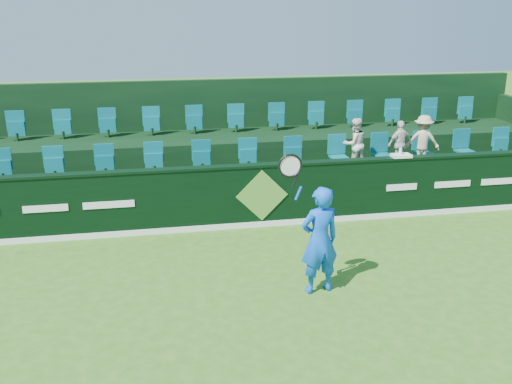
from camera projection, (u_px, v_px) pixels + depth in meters
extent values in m
plane|color=#306618|center=(313.00, 323.00, 8.43)|extent=(60.00, 60.00, 0.00)
cube|color=black|center=(261.00, 196.00, 11.96)|extent=(16.00, 0.20, 1.30)
cube|color=black|center=(261.00, 165.00, 11.75)|extent=(16.00, 0.24, 0.05)
cube|color=white|center=(262.00, 224.00, 12.04)|extent=(16.00, 0.02, 0.12)
cube|color=#599134|center=(262.00, 196.00, 11.84)|extent=(1.10, 0.02, 1.10)
cube|color=white|center=(45.00, 209.00, 11.08)|extent=(0.85, 0.01, 0.14)
cube|color=white|center=(109.00, 205.00, 11.29)|extent=(1.00, 0.01, 0.14)
cube|color=white|center=(402.00, 187.00, 12.38)|extent=(0.70, 0.01, 0.14)
cube|color=white|center=(453.00, 184.00, 12.59)|extent=(0.85, 0.01, 0.14)
cube|color=white|center=(502.00, 181.00, 12.80)|extent=(1.00, 0.01, 0.14)
cube|color=black|center=(252.00, 191.00, 13.06)|extent=(16.00, 2.00, 0.80)
cube|color=black|center=(239.00, 160.00, 14.76)|extent=(16.00, 1.80, 1.30)
cube|color=black|center=(233.00, 127.00, 15.49)|extent=(16.00, 0.20, 2.60)
cube|color=#0B6873|center=(249.00, 157.00, 13.22)|extent=(13.50, 0.50, 0.60)
cube|color=#0B6873|center=(236.00, 121.00, 14.74)|extent=(13.50, 0.50, 0.60)
imported|color=blue|center=(319.00, 240.00, 9.09)|extent=(0.72, 0.54, 1.80)
cylinder|color=#143FBF|center=(298.00, 193.00, 8.66)|extent=(0.12, 0.04, 0.22)
cylinder|color=black|center=(295.00, 181.00, 8.59)|extent=(0.11, 0.03, 0.20)
torus|color=black|center=(290.00, 166.00, 8.50)|extent=(0.49, 0.04, 0.49)
cylinder|color=silver|center=(290.00, 166.00, 8.50)|extent=(0.40, 0.01, 0.40)
imported|color=white|center=(354.00, 144.00, 13.19)|extent=(0.67, 0.56, 1.21)
imported|color=silver|center=(400.00, 144.00, 13.41)|extent=(0.69, 0.40, 1.11)
imported|color=#C2B089|center=(423.00, 141.00, 13.49)|extent=(0.90, 0.74, 1.22)
cube|color=white|center=(401.00, 156.00, 12.27)|extent=(0.41, 0.27, 0.06)
cylinder|color=white|center=(400.00, 152.00, 12.24)|extent=(0.07, 0.07, 0.20)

